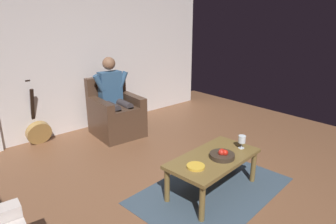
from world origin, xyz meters
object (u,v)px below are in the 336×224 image
object	(u,v)px
armchair	(116,115)
guitar	(38,130)
fruit_bowl	(222,155)
decorative_dish	(196,166)
wine_glass_near	(242,140)
person_seated	(114,94)
coffee_table	(213,162)

from	to	relation	value
armchair	guitar	bearing A→B (deg)	-17.30
fruit_bowl	decorative_dish	distance (m)	0.38
wine_glass_near	person_seated	bearing A→B (deg)	-82.14
fruit_bowl	decorative_dish	world-z (taller)	fruit_bowl
decorative_dish	wine_glass_near	bearing A→B (deg)	177.33
coffee_table	wine_glass_near	bearing A→B (deg)	170.66
armchair	guitar	size ratio (longest dim) A/B	0.94
armchair	fruit_bowl	size ratio (longest dim) A/B	3.41
wine_glass_near	fruit_bowl	world-z (taller)	wine_glass_near
person_seated	wine_glass_near	xyz separation A→B (m)	(-0.32, 2.31, -0.16)
person_seated	coffee_table	world-z (taller)	person_seated
guitar	wine_glass_near	world-z (taller)	guitar
coffee_table	fruit_bowl	xyz separation A→B (m)	(-0.05, 0.08, 0.09)
coffee_table	fruit_bowl	world-z (taller)	fruit_bowl
wine_glass_near	decorative_dish	distance (m)	0.76
wine_glass_near	decorative_dish	xyz separation A→B (m)	(0.75, -0.04, -0.10)
decorative_dish	coffee_table	bearing A→B (deg)	-173.99
person_seated	coffee_table	distance (m)	2.27
person_seated	wine_glass_near	world-z (taller)	person_seated
person_seated	decorative_dish	distance (m)	2.33
armchair	person_seated	size ratio (longest dim) A/B	0.73
guitar	fruit_bowl	bearing A→B (deg)	111.50
guitar	wine_glass_near	size ratio (longest dim) A/B	6.33
armchair	fruit_bowl	bearing A→B (deg)	92.85
guitar	person_seated	bearing A→B (deg)	158.92
armchair	wine_glass_near	bearing A→B (deg)	102.05
armchair	guitar	distance (m)	1.23
person_seated	decorative_dish	world-z (taller)	person_seated
wine_glass_near	guitar	bearing A→B (deg)	-62.06
coffee_table	wine_glass_near	size ratio (longest dim) A/B	7.26
person_seated	fruit_bowl	world-z (taller)	person_seated
fruit_bowl	person_seated	bearing A→B (deg)	-91.31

